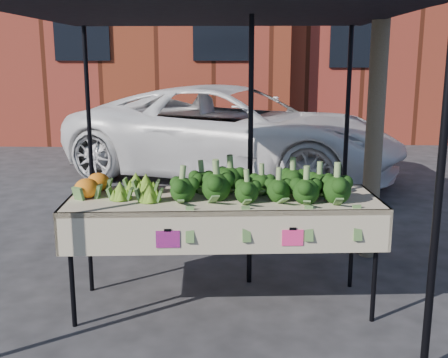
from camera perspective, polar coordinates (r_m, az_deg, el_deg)
ground at (r=4.44m, az=2.48°, el=-13.56°), size 90.00×90.00×0.00m
table at (r=4.34m, az=-0.08°, el=-7.68°), size 2.45×0.96×0.90m
canopy at (r=4.67m, az=-1.53°, el=5.38°), size 3.16×3.16×2.74m
broccoli_heap at (r=4.20m, az=3.67°, el=-0.12°), size 1.37×0.57×0.26m
romanesco_cluster at (r=4.29m, az=-8.98°, el=-0.40°), size 0.43×0.57×0.20m
cauliflower_pair at (r=4.41m, az=-13.63°, el=-0.40°), size 0.23×0.43×0.18m
vehicle at (r=8.95m, az=1.07°, el=17.61°), size 2.30×2.90×5.48m
street_tree at (r=5.44m, az=16.30°, el=17.43°), size 2.50×2.50×4.92m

